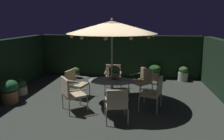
# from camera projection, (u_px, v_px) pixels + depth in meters

# --- Properties ---
(ground_plane) EXTENTS (7.93, 7.38, 0.02)m
(ground_plane) POSITION_uv_depth(u_px,v_px,m) (107.00, 105.00, 6.45)
(ground_plane) COLOR #3B4039
(hedge_backdrop_rear) EXTENTS (7.93, 0.30, 1.93)m
(hedge_backdrop_rear) POSITION_uv_depth(u_px,v_px,m) (119.00, 56.00, 9.64)
(hedge_backdrop_rear) COLOR #1B321A
(hedge_backdrop_rear) RESTS_ON ground_plane
(patio_dining_table) EXTENTS (1.52, 1.00, 0.74)m
(patio_dining_table) POSITION_uv_depth(u_px,v_px,m) (112.00, 85.00, 6.55)
(patio_dining_table) COLOR #B7B5A3
(patio_dining_table) RESTS_ON ground_plane
(patio_umbrella) EXTENTS (2.70, 2.70, 2.65)m
(patio_umbrella) POSITION_uv_depth(u_px,v_px,m) (112.00, 27.00, 6.14)
(patio_umbrella) COLOR #B4B0AA
(patio_umbrella) RESTS_ON ground_plane
(centerpiece_planter) EXTENTS (0.37, 0.37, 0.46)m
(centerpiece_planter) POSITION_uv_depth(u_px,v_px,m) (114.00, 71.00, 6.59)
(centerpiece_planter) COLOR #7D6F4E
(centerpiece_planter) RESTS_ON patio_dining_table
(patio_chair_north) EXTENTS (0.74, 0.76, 0.94)m
(patio_chair_north) POSITION_uv_depth(u_px,v_px,m) (75.00, 82.00, 7.04)
(patio_chair_north) COLOR #B7B2A9
(patio_chair_north) RESTS_ON ground_plane
(patio_chair_northeast) EXTENTS (0.84, 0.85, 1.01)m
(patio_chair_northeast) POSITION_uv_depth(u_px,v_px,m) (71.00, 92.00, 5.89)
(patio_chair_northeast) COLOR #B4B6A5
(patio_chair_northeast) RESTS_ON ground_plane
(patio_chair_east) EXTENTS (0.70, 0.74, 0.94)m
(patio_chair_east) POSITION_uv_depth(u_px,v_px,m) (116.00, 102.00, 5.25)
(patio_chair_east) COLOR #B4B1A9
(patio_chair_east) RESTS_ON ground_plane
(patio_chair_southeast) EXTENTS (0.71, 0.76, 1.00)m
(patio_chair_southeast) POSITION_uv_depth(u_px,v_px,m) (154.00, 91.00, 6.03)
(patio_chair_southeast) COLOR #B3B3A7
(patio_chair_southeast) RESTS_ON ground_plane
(patio_chair_south) EXTENTS (0.87, 0.87, 0.92)m
(patio_chair_south) POSITION_uv_depth(u_px,v_px,m) (143.00, 79.00, 7.33)
(patio_chair_south) COLOR #B9B1A6
(patio_chair_south) RESTS_ON ground_plane
(patio_chair_southwest) EXTENTS (0.69, 0.69, 0.92)m
(patio_chair_southwest) POSITION_uv_depth(u_px,v_px,m) (113.00, 76.00, 7.88)
(patio_chair_southwest) COLOR #B4B7A4
(patio_chair_southwest) RESTS_ON ground_plane
(potted_plant_front_corner) EXTENTS (0.52, 0.52, 0.67)m
(potted_plant_front_corner) POSITION_uv_depth(u_px,v_px,m) (155.00, 72.00, 9.19)
(potted_plant_front_corner) COLOR #7F644D
(potted_plant_front_corner) RESTS_ON ground_plane
(potted_plant_right_far) EXTENTS (0.58, 0.58, 0.75)m
(potted_plant_right_far) POSITION_uv_depth(u_px,v_px,m) (9.00, 91.00, 6.56)
(potted_plant_right_far) COLOR #A06F3E
(potted_plant_right_far) RESTS_ON ground_plane
(potted_plant_left_far) EXTENTS (0.35, 0.35, 0.48)m
(potted_plant_left_far) POSITION_uv_depth(u_px,v_px,m) (76.00, 73.00, 9.49)
(potted_plant_left_far) COLOR olive
(potted_plant_left_far) RESTS_ON ground_plane
(potted_plant_right_near) EXTENTS (0.44, 0.44, 0.55)m
(potted_plant_right_near) POSITION_uv_depth(u_px,v_px,m) (20.00, 87.00, 7.36)
(potted_plant_right_near) COLOR beige
(potted_plant_right_near) RESTS_ON ground_plane
(potted_plant_left_near) EXTENTS (0.42, 0.42, 0.64)m
(potted_plant_left_near) POSITION_uv_depth(u_px,v_px,m) (183.00, 74.00, 9.02)
(potted_plant_left_near) COLOR beige
(potted_plant_left_near) RESTS_ON ground_plane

